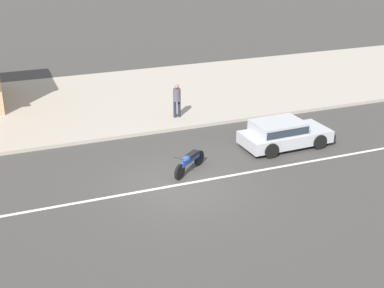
% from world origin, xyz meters
% --- Properties ---
extents(ground_plane, '(160.00, 160.00, 0.00)m').
position_xyz_m(ground_plane, '(0.00, 0.00, 0.00)').
color(ground_plane, '#423F3D').
extents(lane_centre_stripe, '(50.40, 0.14, 0.01)m').
position_xyz_m(lane_centre_stripe, '(0.00, 0.00, 0.00)').
color(lane_centre_stripe, silver).
rests_on(lane_centre_stripe, ground).
extents(kerb_strip, '(68.00, 10.00, 0.15)m').
position_xyz_m(kerb_strip, '(0.00, 9.81, 0.07)').
color(kerb_strip, '#ADA393').
rests_on(kerb_strip, ground).
extents(hatchback_silver_2, '(3.74, 1.84, 1.10)m').
position_xyz_m(hatchback_silver_2, '(4.94, 1.66, 0.59)').
color(hatchback_silver_2, '#B7BABF').
rests_on(hatchback_silver_2, ground).
extents(motorcycle_0, '(1.59, 1.29, 0.80)m').
position_xyz_m(motorcycle_0, '(0.63, 0.82, 0.42)').
color(motorcycle_0, black).
rests_on(motorcycle_0, ground).
extents(pedestrian_near_clock, '(0.34, 0.34, 1.53)m').
position_xyz_m(pedestrian_near_clock, '(2.06, 6.08, 1.04)').
color(pedestrian_near_clock, '#232838').
rests_on(pedestrian_near_clock, kerb_strip).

